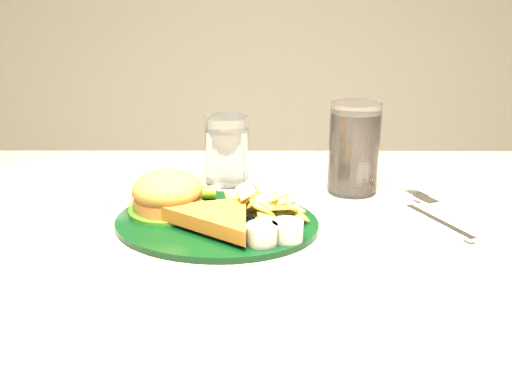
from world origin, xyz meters
TOP-DOWN VIEW (x-y plane):
  - dinner_plate at (-0.02, 0.01)m, footprint 0.33×0.29m
  - water_glass at (-0.01, 0.20)m, footprint 0.10×0.10m
  - cola_glass at (0.20, 0.15)m, footprint 0.10×0.10m
  - fork_napkin at (0.30, 0.02)m, footprint 0.20×0.22m
  - ramekin at (-0.17, 0.07)m, footprint 0.06×0.06m
  - wrapped_straw at (-0.04, 0.16)m, footprint 0.22×0.15m

SIDE VIEW (x-z plane):
  - wrapped_straw at x=-0.04m, z-range 0.75..0.76m
  - fork_napkin at x=0.30m, z-range 0.75..0.76m
  - ramekin at x=-0.17m, z-range 0.75..0.78m
  - dinner_plate at x=-0.02m, z-range 0.75..0.82m
  - water_glass at x=-0.01m, z-range 0.75..0.87m
  - cola_glass at x=0.20m, z-range 0.75..0.90m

